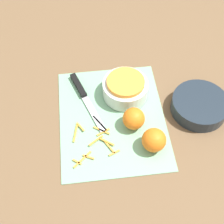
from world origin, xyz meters
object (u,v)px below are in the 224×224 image
Objects in this scene: orange_left at (154,140)px; orange_right at (134,119)px; bowl_dark at (199,105)px; bowl_speckled at (125,88)px; knife at (82,92)px.

orange_right is (-0.09, -0.05, -0.00)m from orange_left.
bowl_speckled is at bearing -111.12° from bowl_dark.
orange_right is at bearing 26.23° from knife.
bowl_dark is at bearing 99.63° from orange_right.
bowl_dark reaches higher than knife.
bowl_speckled is 0.22m from orange_left.
bowl_dark is 0.23m from orange_right.
bowl_dark is 2.61× the size of orange_right.
orange_right reaches higher than knife.
knife is at bearing -134.31° from orange_right.
bowl_dark is (0.09, 0.24, -0.02)m from bowl_speckled.
bowl_speckled is at bearing -176.53° from orange_right.
orange_right is (0.04, -0.23, 0.02)m from bowl_dark.
orange_left is at bearing 21.16° from knife.
orange_left is (0.13, -0.18, 0.02)m from bowl_dark.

